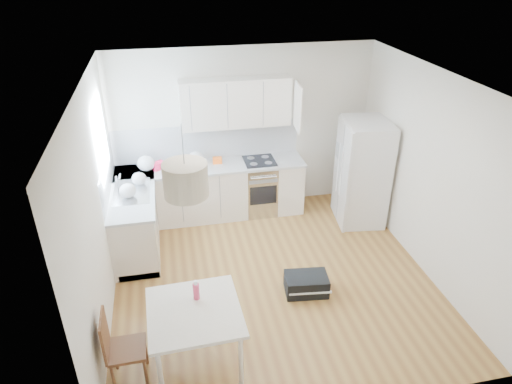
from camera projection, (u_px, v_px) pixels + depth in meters
floor at (272, 277)px, 6.25m from camera, size 4.20×4.20×0.00m
ceiling at (277, 81)px, 4.96m from camera, size 4.20×4.20×0.00m
wall_back at (244, 131)px, 7.41m from camera, size 4.20×0.00×4.20m
wall_left at (97, 208)px, 5.23m from camera, size 0.00×4.20×4.20m
wall_right at (430, 175)px, 5.98m from camera, size 0.00×4.20×4.20m
window_glassblock at (101, 139)px, 6.03m from camera, size 0.02×1.00×1.00m
cabinets_back at (212, 192)px, 7.48m from camera, size 3.00×0.60×0.88m
cabinets_left at (136, 219)px, 6.75m from camera, size 0.60×1.80×0.88m
counter_back at (210, 166)px, 7.26m from camera, size 3.02×0.64×0.04m
counter_left at (132, 191)px, 6.53m from camera, size 0.64×1.82×0.04m
backsplash_back at (207, 142)px, 7.37m from camera, size 3.00×0.01×0.58m
backsplash_left at (107, 174)px, 6.33m from camera, size 0.01×1.80×0.58m
upper_cabinets at (236, 103)px, 7.00m from camera, size 1.70×0.32×0.75m
range_oven at (259, 187)px, 7.62m from camera, size 0.50×0.61×0.88m
sink at (132, 192)px, 6.48m from camera, size 0.50×0.80×0.16m
refrigerator at (363, 172)px, 7.22m from camera, size 0.91×0.93×1.68m
dining_table at (195, 316)px, 4.66m from camera, size 0.97×0.97×0.74m
dining_chair at (127, 348)px, 4.58m from camera, size 0.37×0.37×0.88m
drink_bottle at (196, 290)px, 4.73m from camera, size 0.09×0.09×0.23m
gym_bag at (306, 284)px, 5.93m from camera, size 0.59×0.42×0.25m
pendant_lamp at (186, 180)px, 4.02m from camera, size 0.48×0.48×0.31m
grocery_bag_a at (146, 164)px, 7.02m from camera, size 0.27×0.23×0.25m
grocery_bag_b at (175, 162)px, 7.13m from camera, size 0.22×0.19×0.20m
grocery_bag_c at (196, 158)px, 7.24m from camera, size 0.24×0.21×0.22m
grocery_bag_d at (139, 179)px, 6.63m from camera, size 0.21×0.18×0.19m
grocery_bag_e at (128, 191)px, 6.29m from camera, size 0.23×0.20×0.21m
snack_orange at (217, 160)px, 7.30m from camera, size 0.15×0.10×0.10m
snack_yellow at (185, 166)px, 7.11m from camera, size 0.17×0.12×0.10m
snack_red at (158, 166)px, 7.10m from camera, size 0.21×0.19×0.12m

